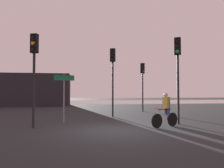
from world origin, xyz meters
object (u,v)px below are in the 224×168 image
(direction_sign_post, at_px, (64,91))
(cyclist, at_px, (166,110))
(distant_building, at_px, (7,90))
(traffic_light_near_right, at_px, (178,64))
(traffic_light_center, at_px, (113,69))
(traffic_light_near_left, at_px, (34,62))
(traffic_light_far_right, at_px, (143,78))

(direction_sign_post, height_order, cyclist, direction_sign_post)
(distant_building, distance_m, traffic_light_near_right, 22.72)
(traffic_light_near_right, height_order, traffic_light_center, traffic_light_center)
(traffic_light_near_left, bearing_deg, cyclist, -164.23)
(traffic_light_near_right, height_order, cyclist, traffic_light_near_right)
(traffic_light_near_left, height_order, direction_sign_post, traffic_light_near_left)
(traffic_light_near_right, distance_m, traffic_light_center, 4.88)
(traffic_light_far_right, distance_m, cyclist, 8.90)
(direction_sign_post, bearing_deg, cyclist, 135.00)
(traffic_light_near_left, distance_m, direction_sign_post, 2.23)
(cyclist, bearing_deg, distant_building, 9.16)
(distant_building, height_order, traffic_light_far_right, traffic_light_far_right)
(distant_building, height_order, traffic_light_center, traffic_light_center)
(cyclist, bearing_deg, direction_sign_post, 42.88)
(traffic_light_near_right, height_order, traffic_light_near_left, traffic_light_near_right)
(traffic_light_far_right, xyz_separation_m, traffic_light_near_left, (-7.58, -7.78, 0.11))
(distant_building, xyz_separation_m, traffic_light_near_right, (13.88, -17.94, 1.15))
(traffic_light_far_right, bearing_deg, distant_building, -74.05)
(direction_sign_post, bearing_deg, distant_building, -87.63)
(traffic_light_center, relative_size, traffic_light_near_left, 1.06)
(traffic_light_center, bearing_deg, cyclist, 141.63)
(distant_building, relative_size, direction_sign_post, 5.88)
(traffic_light_near_right, bearing_deg, traffic_light_near_left, 33.14)
(traffic_light_center, bearing_deg, distant_building, -20.19)
(traffic_light_near_left, relative_size, cyclist, 2.70)
(traffic_light_far_right, height_order, traffic_light_near_left, traffic_light_near_left)
(traffic_light_near_right, bearing_deg, direction_sign_post, 21.74)
(traffic_light_near_left, bearing_deg, direction_sign_post, -114.78)
(distant_building, bearing_deg, traffic_light_center, -51.59)
(traffic_light_far_right, bearing_deg, traffic_light_near_right, 48.57)
(distant_building, relative_size, traffic_light_center, 3.29)
(traffic_light_near_right, distance_m, traffic_light_near_left, 7.17)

